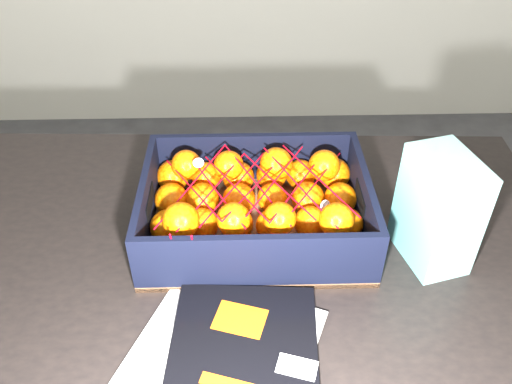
{
  "coord_description": "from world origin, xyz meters",
  "views": [
    {
      "loc": [
        -0.17,
        -0.65,
        1.41
      ],
      "look_at": [
        -0.15,
        0.04,
        0.86
      ],
      "focal_mm": 37.52,
      "sensor_mm": 36.0,
      "label": 1
    }
  ],
  "objects_px": {
    "produce_crate": "(256,214)",
    "table": "(234,298)",
    "retail_carton": "(438,210)",
    "magazine_stack": "(224,366)"
  },
  "relations": [
    {
      "from": "table",
      "to": "retail_carton",
      "type": "height_order",
      "value": "retail_carton"
    },
    {
      "from": "retail_carton",
      "to": "produce_crate",
      "type": "bearing_deg",
      "value": 151.67
    },
    {
      "from": "table",
      "to": "produce_crate",
      "type": "bearing_deg",
      "value": 62.2
    },
    {
      "from": "produce_crate",
      "to": "retail_carton",
      "type": "distance_m",
      "value": 0.31
    },
    {
      "from": "table",
      "to": "retail_carton",
      "type": "xyz_separation_m",
      "value": [
        0.34,
        0.01,
        0.2
      ]
    },
    {
      "from": "magazine_stack",
      "to": "produce_crate",
      "type": "bearing_deg",
      "value": 79.87
    },
    {
      "from": "retail_carton",
      "to": "magazine_stack",
      "type": "bearing_deg",
      "value": -162.31
    },
    {
      "from": "table",
      "to": "magazine_stack",
      "type": "distance_m",
      "value": 0.24
    },
    {
      "from": "produce_crate",
      "to": "table",
      "type": "bearing_deg",
      "value": -117.8
    },
    {
      "from": "magazine_stack",
      "to": "produce_crate",
      "type": "relative_size",
      "value": 0.87
    }
  ]
}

